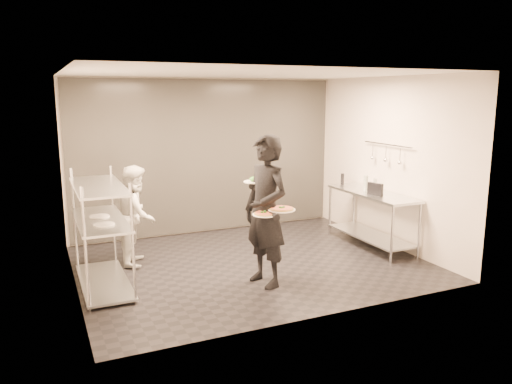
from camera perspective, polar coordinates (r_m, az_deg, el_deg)
name	(u,v)px	position (r m, az deg, el deg)	size (l,w,h in m)	color
room_shell	(223,162)	(8.35, -3.76, 3.46)	(5.00, 4.00, 2.80)	black
pass_rack	(101,230)	(6.85, -17.27, -4.15)	(0.60, 1.60, 1.50)	#BABCC2
prep_counter	(372,210)	(8.51, 13.07, -1.97)	(0.60, 1.80, 0.92)	#BABCC2
utensil_rail	(386,154)	(8.51, 14.68, 4.25)	(0.07, 1.20, 0.31)	#BABCC2
waiter	(266,211)	(6.55, 1.13, -2.21)	(0.73, 0.48, 2.01)	black
chef	(137,215)	(7.66, -13.49, -2.54)	(0.72, 0.56, 1.49)	beige
pizza_plate_near	(265,214)	(6.35, 1.02, -2.50)	(0.32, 0.32, 0.05)	white
pizza_plate_far	(282,209)	(6.42, 2.95, -1.95)	(0.36, 0.36, 0.05)	white
salad_plate	(254,180)	(6.69, -0.18, 1.34)	(0.29, 0.29, 0.07)	white
pos_monitor	(375,189)	(8.19, 13.47, 0.32)	(0.06, 0.28, 0.20)	black
bottle_green	(366,183)	(8.53, 12.43, 1.01)	(0.07, 0.07, 0.26)	#8F9B8E
bottle_clear	(375,184)	(8.64, 13.43, 0.87)	(0.06, 0.06, 0.20)	#8F9B8E
bottle_dark	(342,179)	(9.04, 9.84, 1.47)	(0.06, 0.06, 0.20)	black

